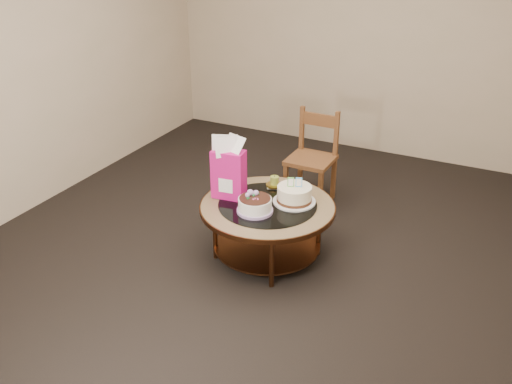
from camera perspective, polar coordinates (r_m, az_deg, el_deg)
The scene contains 8 objects.
ground at distance 4.49m, azimuth 1.11°, elevation -6.38°, with size 5.00×5.00×0.00m, color black.
room_walls at distance 3.87m, azimuth 1.31°, elevation 13.13°, with size 4.52×5.02×2.61m.
coffee_table at distance 4.30m, azimuth 1.15°, elevation -2.15°, with size 1.02×1.02×0.46m.
decorated_cake at distance 4.13m, azimuth -0.12°, elevation -1.35°, with size 0.27×0.27×0.15m.
cream_cake at distance 4.26m, azimuth 3.86°, elevation -0.27°, with size 0.32×0.32×0.20m.
gift_bag at distance 4.27m, azimuth -2.76°, elevation 2.43°, with size 0.26×0.20×0.49m.
pillar_candle at distance 4.51m, azimuth 1.85°, elevation 0.90°, with size 0.14×0.14×0.10m.
dining_chair at distance 5.16m, azimuth 5.66°, elevation 3.46°, with size 0.39×0.39×0.84m.
Camera 1 is at (1.60, -3.41, 2.44)m, focal length 40.00 mm.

